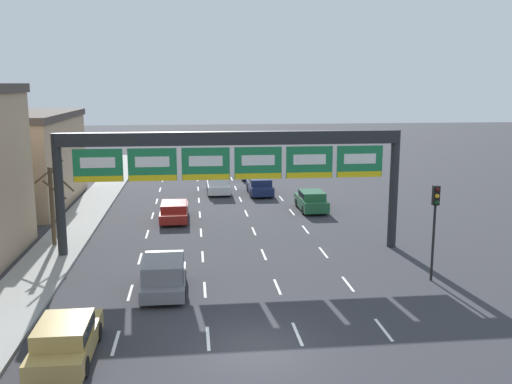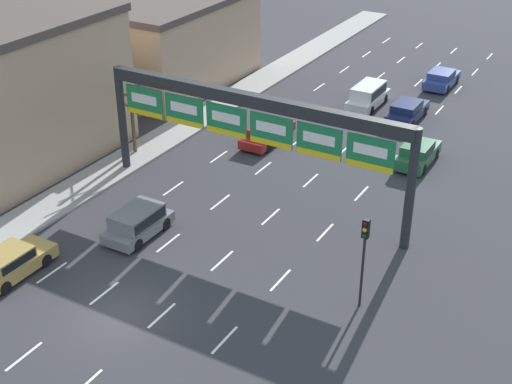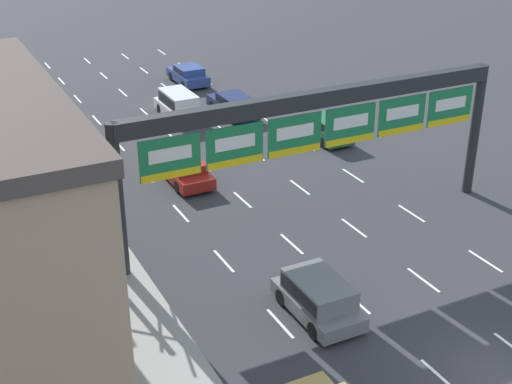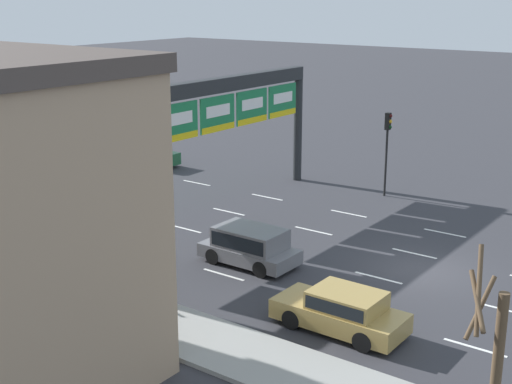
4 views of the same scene
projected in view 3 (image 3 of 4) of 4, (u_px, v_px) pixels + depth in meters
name	position (u px, v px, depth m)	size (l,w,h in m)	color
ground_plane	(500.00, 380.00, 23.30)	(220.00, 220.00, 0.00)	#333338
lane_dashes	(296.00, 213.00, 34.20)	(10.02, 67.00, 0.01)	white
sign_gantry	(320.00, 120.00, 30.49)	(18.59, 0.70, 6.61)	#232628
suv_white	(179.00, 104.00, 46.31)	(1.86, 4.64, 1.74)	silver
car_green	(325.00, 127.00, 42.86)	(1.81, 4.23, 1.46)	#235B38
car_navy	(233.00, 104.00, 46.93)	(1.89, 4.62, 1.41)	#19234C
suv_grey	(318.00, 296.00, 26.25)	(1.92, 3.97, 1.54)	slate
car_red	(183.00, 168.00, 37.43)	(1.86, 4.76, 1.24)	maroon
car_blue	(188.00, 74.00, 53.48)	(1.93, 4.31, 1.36)	navy
tree_bare_second	(86.00, 202.00, 29.21)	(2.29, 2.30, 4.72)	brown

